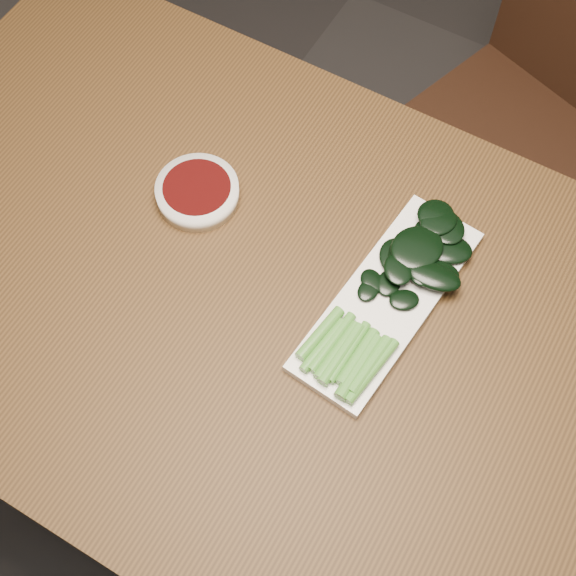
{
  "coord_description": "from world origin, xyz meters",
  "views": [
    {
      "loc": [
        0.23,
        -0.42,
        1.74
      ],
      "look_at": [
        -0.02,
        0.02,
        0.76
      ],
      "focal_mm": 50.0,
      "sensor_mm": 36.0,
      "label": 1
    }
  ],
  "objects": [
    {
      "name": "chair_far",
      "position": [
        0.14,
        0.72,
        0.49
      ],
      "size": [
        0.55,
        0.55,
        0.89
      ],
      "rotation": [
        0.0,
        0.0,
        -0.32
      ],
      "color": "black",
      "rests_on": "ground"
    },
    {
      "name": "ground",
      "position": [
        0.0,
        0.0,
        0.0
      ],
      "size": [
        6.0,
        6.0,
        0.0
      ],
      "primitive_type": "plane",
      "color": "#292727",
      "rests_on": "ground"
    },
    {
      "name": "gai_lan",
      "position": [
        0.11,
        0.1,
        0.78
      ],
      "size": [
        0.15,
        0.34,
        0.02
      ],
      "color": "#4E9533",
      "rests_on": "serving_plate"
    },
    {
      "name": "table",
      "position": [
        0.0,
        0.0,
        0.68
      ],
      "size": [
        1.4,
        0.8,
        0.75
      ],
      "color": "#422A13",
      "rests_on": "ground"
    },
    {
      "name": "sauce_bowl",
      "position": [
        -0.22,
        0.09,
        0.77
      ],
      "size": [
        0.12,
        0.12,
        0.03
      ],
      "color": "white",
      "rests_on": "table"
    },
    {
      "name": "serving_plate",
      "position": [
        0.1,
        0.08,
        0.76
      ],
      "size": [
        0.15,
        0.34,
        0.01
      ],
      "rotation": [
        0.0,
        0.0,
        -0.09
      ],
      "color": "white",
      "rests_on": "table"
    }
  ]
}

